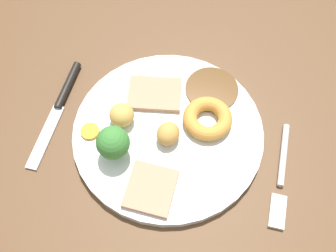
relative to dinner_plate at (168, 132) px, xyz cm
name	(u,v)px	position (x,y,z in cm)	size (l,w,h in cm)	color
dining_table	(161,133)	(1.39, -0.81, -2.50)	(120.00, 84.00, 3.60)	brown
dinner_plate	(168,132)	(0.00, 0.00, 0.00)	(27.17, 27.17, 1.40)	white
gravy_pool	(212,89)	(-4.62, -8.35, 0.85)	(8.01, 8.01, 0.30)	#563819
meat_slice_main	(151,189)	(-0.16, 9.23, 1.10)	(6.55, 6.12, 0.80)	tan
meat_slice_under	(155,94)	(3.41, -5.13, 1.10)	(7.86, 5.79, 0.80)	tan
yorkshire_pudding	(208,118)	(-5.11, -2.60, 1.74)	(7.04, 7.04, 2.08)	#C68938
roast_potato_left	(168,134)	(-0.39, 1.42, 2.14)	(3.51, 3.12, 2.89)	#BC8C42
roast_potato_right	(122,115)	(6.65, 0.28, 2.30)	(3.49, 3.57, 3.19)	tan
carrot_coin_front	(90,131)	(10.54, 3.25, 0.93)	(2.65, 2.65, 0.45)	orange
broccoli_floret	(113,143)	(5.98, 5.40, 3.76)	(4.48, 4.48, 5.41)	#8CB766
fork	(281,177)	(-16.61, 2.65, -0.31)	(2.10, 15.28, 0.90)	silver
knife	(60,103)	(17.06, -0.65, -0.25)	(1.90, 18.52, 1.20)	black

